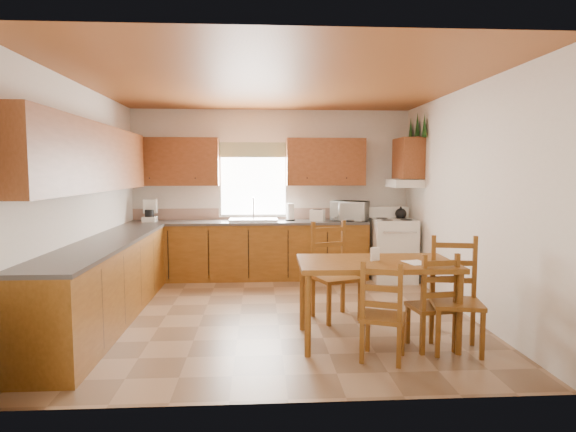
{
  "coord_description": "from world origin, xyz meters",
  "views": [
    {
      "loc": [
        -0.21,
        -5.65,
        1.7
      ],
      "look_at": [
        0.15,
        0.3,
        1.15
      ],
      "focal_mm": 30.0,
      "sensor_mm": 36.0,
      "label": 1
    }
  ],
  "objects": [
    {
      "name": "wall_back",
      "position": [
        0.0,
        2.25,
        1.35
      ],
      "size": [
        4.5,
        4.5,
        0.0
      ],
      "primitive_type": "plane",
      "color": "white",
      "rests_on": "floor"
    },
    {
      "name": "pine_decal_b",
      "position": [
        2.21,
        1.65,
        2.42
      ],
      "size": [
        0.22,
        0.22,
        0.36
      ],
      "primitive_type": "cone",
      "color": "#143F16",
      "rests_on": "wall_right"
    },
    {
      "name": "pine_decal_c",
      "position": [
        2.21,
        1.97,
        2.38
      ],
      "size": [
        0.22,
        0.22,
        0.36
      ],
      "primitive_type": "cone",
      "color": "#143F16",
      "rests_on": "wall_right"
    },
    {
      "name": "table_paper",
      "position": [
        1.31,
        -1.13,
        0.82
      ],
      "size": [
        0.24,
        0.29,
        0.0
      ],
      "primitive_type": "cube",
      "rotation": [
        0.0,
        0.0,
        0.23
      ],
      "color": "white",
      "rests_on": "dining_table"
    },
    {
      "name": "upper_cab_back_left",
      "position": [
        -1.55,
        2.08,
        1.85
      ],
      "size": [
        1.41,
        0.33,
        0.75
      ],
      "primitive_type": "cube",
      "color": "brown",
      "rests_on": "wall_back"
    },
    {
      "name": "backsplash",
      "position": [
        -0.38,
        2.24,
        1.01
      ],
      "size": [
        3.75,
        0.01,
        0.18
      ],
      "primitive_type": "cube",
      "color": "#9F7D6C",
      "rests_on": "counter_back"
    },
    {
      "name": "window_frame",
      "position": [
        -0.3,
        2.22,
        1.55
      ],
      "size": [
        1.13,
        0.02,
        1.18
      ],
      "primitive_type": "cube",
      "color": "silver",
      "rests_on": "wall_back"
    },
    {
      "name": "coffeemaker",
      "position": [
        -1.92,
        1.95,
        1.07
      ],
      "size": [
        0.2,
        0.23,
        0.3
      ],
      "primitive_type": "cube",
      "rotation": [
        0.0,
        0.0,
        0.12
      ],
      "color": "silver",
      "rests_on": "counter_back"
    },
    {
      "name": "table_card",
      "position": [
        0.94,
        -1.0,
        0.89
      ],
      "size": [
        0.1,
        0.06,
        0.13
      ],
      "primitive_type": "cube",
      "rotation": [
        0.0,
        0.0,
        0.41
      ],
      "color": "white",
      "rests_on": "dining_table"
    },
    {
      "name": "toaster",
      "position": [
        0.71,
        1.89,
        1.01
      ],
      "size": [
        0.26,
        0.22,
        0.18
      ],
      "primitive_type": "cube",
      "rotation": [
        0.0,
        0.0,
        -0.4
      ],
      "color": "silver",
      "rests_on": "counter_back"
    },
    {
      "name": "window_valance",
      "position": [
        -0.3,
        2.19,
        2.05
      ],
      "size": [
        1.19,
        0.01,
        0.24
      ],
      "primitive_type": "cube",
      "color": "#466838",
      "rests_on": "wall_back"
    },
    {
      "name": "upper_cab_back_right",
      "position": [
        0.86,
        2.08,
        1.85
      ],
      "size": [
        1.25,
        0.33,
        0.75
      ],
      "primitive_type": "cube",
      "color": "brown",
      "rests_on": "wall_back"
    },
    {
      "name": "chair_near_right",
      "position": [
        0.9,
        -1.47,
        0.45
      ],
      "size": [
        0.49,
        0.48,
        0.91
      ],
      "primitive_type": "cube",
      "rotation": [
        0.0,
        0.0,
        2.75
      ],
      "color": "brown",
      "rests_on": "floor"
    },
    {
      "name": "dining_table",
      "position": [
        0.95,
        -1.01,
        0.41
      ],
      "size": [
        1.55,
        0.91,
        0.82
      ],
      "primitive_type": "cube",
      "rotation": [
        0.0,
        0.0,
        -0.02
      ],
      "color": "brown",
      "rests_on": "floor"
    },
    {
      "name": "sink_basin",
      "position": [
        -0.3,
        1.95,
        0.94
      ],
      "size": [
        0.75,
        0.45,
        0.04
      ],
      "primitive_type": "cube",
      "color": "silver",
      "rests_on": "counter_back"
    },
    {
      "name": "upper_cab_stove",
      "position": [
        2.08,
        1.65,
        1.9
      ],
      "size": [
        0.33,
        0.62,
        0.62
      ],
      "primitive_type": "cube",
      "color": "brown",
      "rests_on": "wall_right"
    },
    {
      "name": "paper_towel",
      "position": [
        0.29,
        1.97,
        1.06
      ],
      "size": [
        0.13,
        0.13,
        0.28
      ],
      "primitive_type": "cylinder",
      "rotation": [
        0.0,
        0.0,
        0.14
      ],
      "color": "white",
      "rests_on": "counter_back"
    },
    {
      "name": "counter_left",
      "position": [
        -1.95,
        -0.15,
        0.9
      ],
      "size": [
        0.63,
        3.6,
        0.04
      ],
      "primitive_type": "cube",
      "color": "#47433F",
      "rests_on": "lower_cab_left"
    },
    {
      "name": "wall_front",
      "position": [
        0.0,
        -2.25,
        1.35
      ],
      "size": [
        4.5,
        4.5,
        0.0
      ],
      "primitive_type": "plane",
      "color": "white",
      "rests_on": "floor"
    },
    {
      "name": "ceiling",
      "position": [
        0.0,
        0.0,
        2.7
      ],
      "size": [
        4.5,
        4.5,
        0.0
      ],
      "primitive_type": "plane",
      "color": "#975124",
      "rests_on": "floor"
    },
    {
      "name": "wall_right",
      "position": [
        2.25,
        0.0,
        1.35
      ],
      "size": [
        4.5,
        4.5,
        0.0
      ],
      "primitive_type": "plane",
      "color": "white",
      "rests_on": "floor"
    },
    {
      "name": "range_hood",
      "position": [
        2.03,
        1.65,
        1.52
      ],
      "size": [
        0.44,
        0.62,
        0.12
      ],
      "primitive_type": "cube",
      "color": "silver",
      "rests_on": "wall_right"
    },
    {
      "name": "chair_far_left",
      "position": [
        0.68,
        -0.24,
        0.56
      ],
      "size": [
        0.59,
        0.58,
        1.11
      ],
      "primitive_type": "cube",
      "rotation": [
        0.0,
        0.0,
        0.37
      ],
      "color": "brown",
      "rests_on": "floor"
    },
    {
      "name": "floor",
      "position": [
        0.0,
        0.0,
        0.0
      ],
      "size": [
        4.5,
        4.5,
        0.0
      ],
      "primitive_type": "plane",
      "color": "#8D6D4E",
      "rests_on": "ground"
    },
    {
      "name": "microwave",
      "position": [
        1.24,
        1.95,
        1.08
      ],
      "size": [
        0.63,
        0.56,
        0.31
      ],
      "primitive_type": "imported",
      "rotation": [
        0.0,
        0.0,
        -0.43
      ],
      "color": "silver",
      "rests_on": "counter_back"
    },
    {
      "name": "chair_near_left",
      "position": [
        1.44,
        -1.21,
        0.47
      ],
      "size": [
        0.44,
        0.42,
        0.93
      ],
      "primitive_type": "cube",
      "rotation": [
        0.0,
        0.0,
        3.28
      ],
      "color": "brown",
      "rests_on": "floor"
    },
    {
      "name": "pine_decal_a",
      "position": [
        2.21,
        1.33,
        2.38
      ],
      "size": [
        0.22,
        0.22,
        0.36
      ],
      "primitive_type": "cone",
      "color": "#143F16",
      "rests_on": "wall_right"
    },
    {
      "name": "stove",
      "position": [
        1.88,
        1.66,
        0.47
      ],
      "size": [
        0.67,
        0.69,
        0.95
      ],
      "primitive_type": "cube",
      "rotation": [
        0.0,
        0.0,
        -0.05
      ],
      "color": "silver",
      "rests_on": "floor"
    },
    {
      "name": "lower_cab_back",
      "position": [
        -0.38,
        1.95,
        0.44
      ],
      "size": [
        3.75,
        0.6,
        0.88
      ],
      "primitive_type": "cube",
      "color": "brown",
      "rests_on": "floor"
    },
    {
      "name": "lower_cab_left",
      "position": [
        -1.95,
        -0.15,
        0.44
      ],
      "size": [
        0.6,
        3.6,
        0.88
      ],
      "primitive_type": "cube",
      "color": "brown",
      "rests_on": "floor"
    },
    {
      "name": "counter_back",
      "position": [
        -0.38,
        1.95,
        0.9
      ],
      "size": [
        3.75,
        0.63,
        0.04
      ],
      "primitive_type": "cube",
      "color": "#47433F",
      "rests_on": "lower_cab_back"
    },
    {
      "name": "chair_far_right",
      "position": [
        1.65,
        -1.31,
        0.54
      ],
      "size": [
        0.53,
        0.51,
        1.07
      ],
      "primitive_type": "cube",
      "rotation": [
        0.0,
        0.0,
        -0.2
      ],
      "color": "brown",
      "rests_on": "floor"
    },
    {
      "name": "wall_left",
      "position": [
        -2.25,
        0.0,
        1.35
      ],
      "size": [
        4.5,
        4.5,
        0.0
      ],
      "primitive_type": "plane",
      "color": "white",
      "rests_on": "floor"
    },
    {
      "name": "window_pane",
      "position": [
        -0.3,
        2.21,
        1.55
      ],
      "size": [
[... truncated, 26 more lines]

